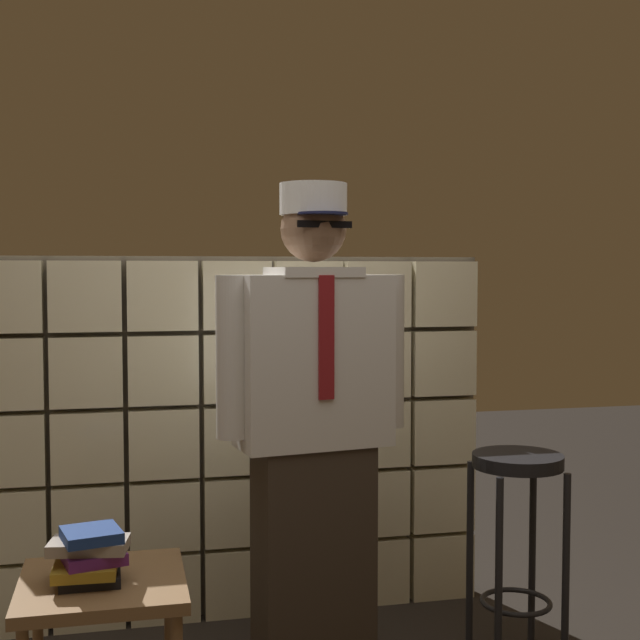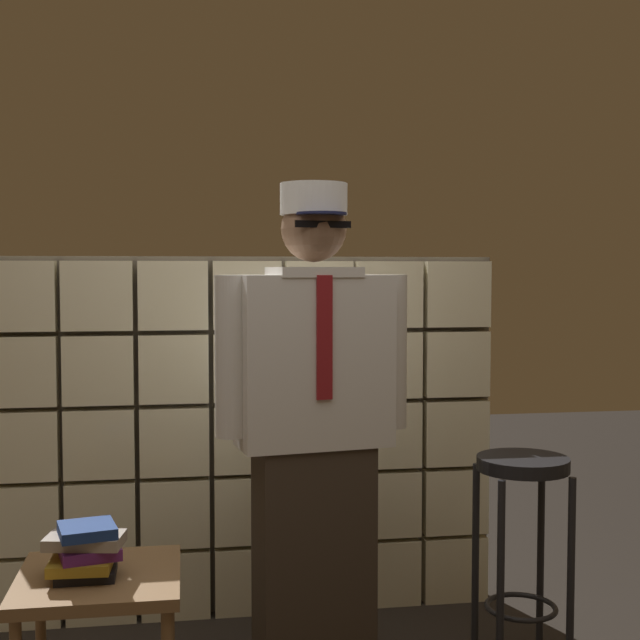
# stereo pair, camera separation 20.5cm
# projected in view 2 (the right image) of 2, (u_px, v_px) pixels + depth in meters

# --- Properties ---
(glass_block_wall) EXTENTS (2.20, 0.10, 1.58)m
(glass_block_wall) POSITION_uv_depth(u_px,v_px,m) (247.00, 439.00, 3.74)
(glass_block_wall) COLOR beige
(glass_block_wall) RESTS_ON ground
(standing_person) EXTENTS (0.72, 0.35, 1.81)m
(standing_person) POSITION_uv_depth(u_px,v_px,m) (314.00, 425.00, 3.10)
(standing_person) COLOR #382D23
(standing_person) RESTS_ON ground
(bar_stool) EXTENTS (0.34, 0.34, 0.81)m
(bar_stool) POSITION_uv_depth(u_px,v_px,m) (522.00, 513.00, 3.20)
(bar_stool) COLOR black
(bar_stool) RESTS_ON ground
(side_table) EXTENTS (0.52, 0.52, 0.52)m
(side_table) POSITION_uv_depth(u_px,v_px,m) (99.00, 595.00, 2.79)
(side_table) COLOR brown
(side_table) RESTS_ON ground
(book_stack) EXTENTS (0.26, 0.23, 0.17)m
(book_stack) POSITION_uv_depth(u_px,v_px,m) (86.00, 551.00, 2.74)
(book_stack) COLOR black
(book_stack) RESTS_ON side_table
(coffee_mug) EXTENTS (0.13, 0.08, 0.09)m
(coffee_mug) POSITION_uv_depth(u_px,v_px,m) (70.00, 556.00, 2.82)
(coffee_mug) COLOR navy
(coffee_mug) RESTS_ON side_table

